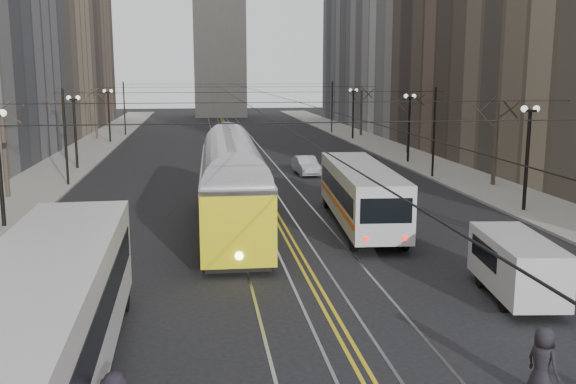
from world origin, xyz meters
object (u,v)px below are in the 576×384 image
object	(u,v)px
streetcar	(232,194)
cargo_van	(516,269)
transit_bus	(43,332)
pedestrian_a	(542,363)
sedan_grey	(369,166)
rear_bus	(360,196)
sedan_silver	(306,165)

from	to	relation	value
streetcar	cargo_van	bearing A→B (deg)	-49.84
transit_bus	pedestrian_a	world-z (taller)	transit_bus
cargo_van	sedan_grey	bearing A→B (deg)	92.88
transit_bus	rear_bus	xyz separation A→B (m)	(11.62, 16.09, -0.19)
streetcar	sedan_grey	size ratio (longest dim) A/B	3.33
transit_bus	sedan_grey	size ratio (longest dim) A/B	2.95
streetcar	transit_bus	bearing A→B (deg)	-106.66
rear_bus	pedestrian_a	bearing A→B (deg)	-86.28
transit_bus	sedan_silver	size ratio (longest dim) A/B	3.27
cargo_van	sedan_grey	world-z (taller)	cargo_van
transit_bus	streetcar	distance (m)	16.96
sedan_grey	sedan_silver	distance (m)	4.80
cargo_van	rear_bus	bearing A→B (deg)	110.26
cargo_van	pedestrian_a	world-z (taller)	cargo_van
sedan_grey	streetcar	bearing A→B (deg)	-120.98
transit_bus	cargo_van	xyz separation A→B (m)	(14.21, 5.00, -0.64)
sedan_grey	rear_bus	bearing A→B (deg)	-101.69
cargo_van	pedestrian_a	size ratio (longest dim) A/B	2.77
sedan_silver	cargo_van	bearing A→B (deg)	-88.43
streetcar	cargo_van	size ratio (longest dim) A/B	3.19
streetcar	pedestrian_a	world-z (taller)	streetcar
rear_bus	pedestrian_a	xyz separation A→B (m)	(-0.10, -17.59, -0.63)
cargo_van	sedan_grey	xyz separation A→B (m)	(1.95, 26.22, -0.28)
transit_bus	rear_bus	bearing A→B (deg)	53.06
streetcar	pedestrian_a	bearing A→B (deg)	-69.09
sedan_grey	transit_bus	bearing A→B (deg)	-112.36
transit_bus	cargo_van	size ratio (longest dim) A/B	2.82
sedan_grey	sedan_silver	size ratio (longest dim) A/B	1.11
sedan_silver	pedestrian_a	bearing A→B (deg)	-93.84
cargo_van	sedan_silver	size ratio (longest dim) A/B	1.16
sedan_silver	pedestrian_a	world-z (taller)	pedestrian_a
rear_bus	cargo_van	distance (m)	11.40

